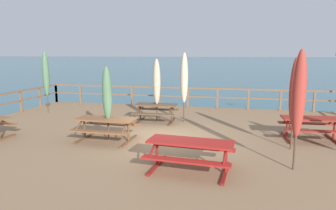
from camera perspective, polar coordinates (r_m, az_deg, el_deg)
The scene contains 13 objects.
ground_plane at distance 10.73m, azimuth -1.08°, elevation -10.44°, with size 600.00×600.00×0.00m, color #2D5B6B.
wooden_deck at distance 10.60m, azimuth -1.09°, elevation -8.38°, with size 16.35×12.70×0.81m, color #846647.
railing_waterside_far at distance 16.31m, azimuth 3.85°, elevation 2.20°, with size 16.15×0.10×1.09m.
picnic_table_mid_right at distance 7.54m, azimuth 4.31°, elevation -8.34°, with size 2.25×1.58×0.78m.
picnic_table_back_right at distance 11.23m, azimuth 25.67°, elevation -3.23°, with size 1.96×1.51×0.78m.
picnic_table_back_left at distance 12.78m, azimuth -2.35°, elevation -0.78°, with size 1.78×1.43×0.78m.
picnic_table_front_right at distance 10.24m, azimuth -11.81°, elevation -3.64°, with size 2.02×1.47×0.78m.
patio_umbrella_tall_front at distance 9.66m, azimuth 23.12°, elevation 2.39°, with size 0.32×0.32×2.81m.
patio_umbrella_short_front at distance 12.59m, azimuth 3.13°, elevation 5.14°, with size 0.32×0.32×2.95m.
patio_umbrella_short_mid at distance 15.62m, azimuth -22.37°, elevation 5.48°, with size 0.32×0.32×3.01m.
patio_umbrella_short_back at distance 12.60m, azimuth -2.18°, elevation 4.42°, with size 0.32×0.32×2.70m.
patio_umbrella_tall_mid_left at distance 10.06m, azimuth -11.60°, elevation 2.10°, with size 0.32×0.32×2.50m.
patio_umbrella_tall_mid_right at distance 7.91m, azimuth 23.78°, elevation 1.84°, with size 0.32×0.32×3.03m.
Camera 1 is at (2.29, -9.80, 3.73)m, focal length 31.82 mm.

